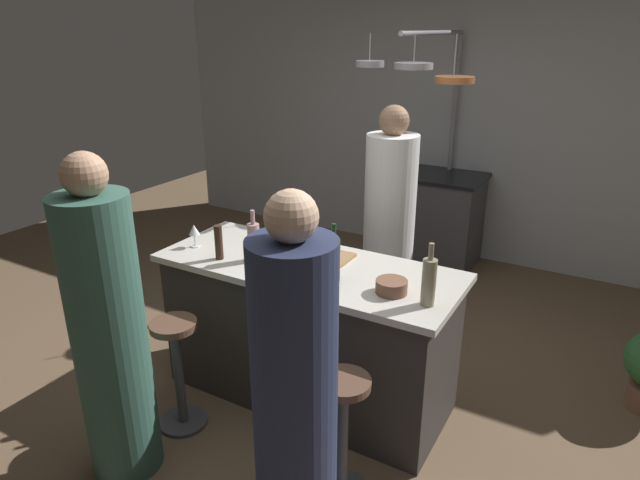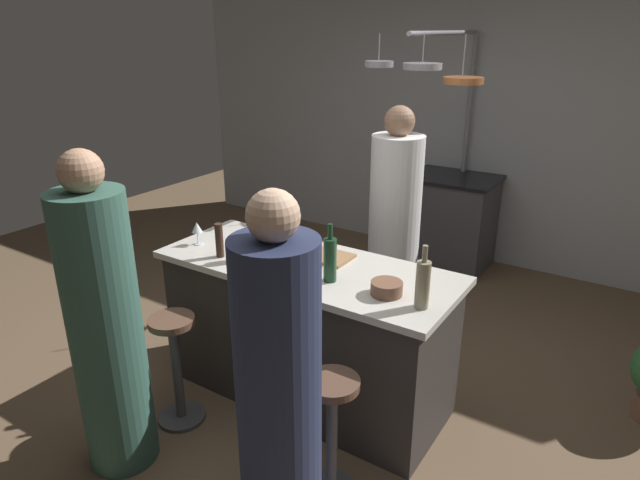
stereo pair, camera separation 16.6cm
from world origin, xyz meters
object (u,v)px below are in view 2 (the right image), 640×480
Objects in this scene: bar_stool_left at (176,365)px; guest_left at (106,330)px; stove_range at (450,221)px; pepper_mill at (219,240)px; chef at (394,237)px; mixing_bowl_steel at (289,240)px; wine_bottle_rose at (254,240)px; bar_stool_right at (332,433)px; mixing_bowl_wooden at (387,288)px; wine_bottle_white at (423,284)px; wine_bottle_amber at (290,265)px; wine_glass_by_chef at (197,229)px; wine_bottle_green at (330,259)px; cutting_board at (325,256)px; wine_glass_near_right_guest at (274,236)px; guest_right at (279,399)px.

guest_left is at bearing -94.55° from bar_stool_left.
pepper_mill reaches higher than stove_range.
chef is 10.62× the size of mixing_bowl_steel.
bar_stool_left is 2.19× the size of wine_bottle_rose.
mixing_bowl_wooden is at bearing 89.46° from bar_stool_right.
mixing_bowl_steel is at bearing 162.29° from wine_bottle_white.
mixing_bowl_wooden is at bearing 170.84° from wine_bottle_white.
pepper_mill is 0.21m from wine_bottle_rose.
wine_bottle_amber reaches higher than wine_glass_by_chef.
guest_left is at bearing -130.57° from wine_bottle_green.
cutting_board is at bearing -95.57° from chef.
wine_glass_by_chef is 1.00× the size of wine_glass_near_right_guest.
guest_left is 1.43m from mixing_bowl_wooden.
bar_stool_right is 2.19× the size of wine_bottle_rose.
cutting_board is 0.42m from wine_bottle_amber.
wine_bottle_rose is 2.13× the size of wine_glass_near_right_guest.
stove_range is 2.75m from pepper_mill.
wine_bottle_rose is (-0.30, -2.56, 0.57)m from stove_range.
wine_bottle_white is (1.30, 0.87, 0.24)m from guest_left.
guest_left reaches higher than wine_bottle_rose.
guest_right is (1.01, -0.34, 0.40)m from bar_stool_left.
guest_left is at bearing -146.12° from wine_bottle_white.
wine_bottle_rose is 2.13× the size of wine_glass_by_chef.
wine_bottle_white is 2.03× the size of mixing_bowl_steel.
pepper_mill is 1.27m from wine_bottle_white.
wine_bottle_green is (-0.28, 0.84, 0.26)m from guest_right.
bar_stool_right is 1.31m from pepper_mill.
mixing_bowl_steel is 0.97× the size of mixing_bowl_wooden.
wine_glass_by_chef is 0.58m from mixing_bowl_steel.
pepper_mill is 0.64× the size of wine_bottle_green.
mixing_bowl_steel is at bearing 90.32° from wine_glass_near_right_guest.
stove_range is at bearing 81.45° from guest_left.
stove_range reaches higher than bar_stool_right.
wine_bottle_green is 1.97× the size of mixing_bowl_wooden.
bar_stool_left is 0.85m from wine_bottle_rose.
wine_bottle_white is at bearing -1.52° from wine_bottle_rose.
cutting_board is 1.52× the size of pepper_mill.
guest_left is 1.04m from guest_right.
wine_bottle_white is 2.25× the size of wine_glass_near_right_guest.
wine_bottle_white is 2.25× the size of wine_glass_by_chef.
guest_left reaches higher than bar_stool_left.
wine_bottle_amber is at bearing 122.39° from guest_right.
bar_stool_left is at bearing -159.04° from wine_bottle_white.
wine_glass_near_right_guest is (-0.51, 0.16, -0.02)m from wine_bottle_green.
stove_range is 3.12m from bar_stool_right.
wine_glass_near_right_guest is (0.49, 0.16, 0.00)m from wine_glass_by_chef.
wine_bottle_green reaches higher than stove_range.
guest_left is 0.95m from wine_glass_by_chef.
guest_right is 5.81× the size of wine_bottle_amber.
stove_range is at bearing 98.66° from guest_right.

